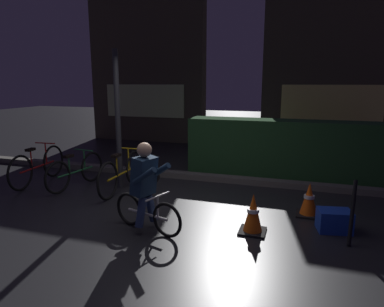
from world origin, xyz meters
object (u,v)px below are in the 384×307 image
at_px(parked_bike_left_mid, 76,171).
at_px(traffic_cone_far, 309,200).
at_px(closed_umbrella, 352,212).
at_px(cyclist, 146,187).
at_px(parked_bike_center_left, 122,173).
at_px(blue_crate, 334,221).
at_px(parked_bike_leftmost, 38,166).
at_px(traffic_cone_near, 253,214).
at_px(street_post, 118,121).

distance_m(parked_bike_left_mid, traffic_cone_far, 4.34).
bearing_deg(closed_umbrella, cyclist, 110.42).
relative_size(parked_bike_center_left, blue_crate, 3.87).
relative_size(parked_bike_center_left, cyclist, 1.37).
bearing_deg(blue_crate, parked_bike_center_left, 169.49).
height_order(parked_bike_center_left, cyclist, cyclist).
relative_size(parked_bike_leftmost, traffic_cone_near, 3.11).
bearing_deg(cyclist, traffic_cone_near, 31.83).
relative_size(traffic_cone_far, blue_crate, 1.20).
height_order(street_post, parked_bike_left_mid, street_post).
relative_size(street_post, traffic_cone_near, 4.75).
height_order(street_post, parked_bike_leftmost, street_post).
relative_size(street_post, parked_bike_center_left, 1.54).
bearing_deg(traffic_cone_near, blue_crate, 20.58).
bearing_deg(parked_bike_left_mid, street_post, -64.26).
xyz_separation_m(street_post, parked_bike_center_left, (0.16, -0.22, -0.96)).
bearing_deg(blue_crate, traffic_cone_far, 124.57).
height_order(parked_bike_center_left, traffic_cone_near, parked_bike_center_left).
xyz_separation_m(street_post, cyclist, (1.37, -1.67, -0.68)).
relative_size(parked_bike_left_mid, traffic_cone_far, 2.90).
bearing_deg(parked_bike_center_left, traffic_cone_near, -113.46).
xyz_separation_m(cyclist, closed_umbrella, (2.66, 0.52, -0.24)).
distance_m(street_post, parked_bike_center_left, 1.00).
bearing_deg(parked_bike_leftmost, cyclist, -119.45).
relative_size(blue_crate, cyclist, 0.35).
relative_size(parked_bike_leftmost, cyclist, 1.38).
bearing_deg(parked_bike_leftmost, parked_bike_center_left, -93.41).
xyz_separation_m(traffic_cone_far, blue_crate, (0.34, -0.49, -0.10)).
bearing_deg(traffic_cone_far, cyclist, -149.60).
xyz_separation_m(parked_bike_leftmost, blue_crate, (5.57, -0.62, -0.21)).
relative_size(parked_bike_left_mid, parked_bike_center_left, 0.90).
bearing_deg(blue_crate, parked_bike_left_mid, 172.38).
xyz_separation_m(parked_bike_leftmost, cyclist, (3.09, -1.39, 0.27)).
height_order(parked_bike_left_mid, closed_umbrella, closed_umbrella).
distance_m(traffic_cone_far, cyclist, 2.51).
bearing_deg(closed_umbrella, traffic_cone_near, 106.25).
height_order(parked_bike_leftmost, traffic_cone_far, parked_bike_leftmost).
xyz_separation_m(parked_bike_center_left, blue_crate, (3.68, -0.68, -0.21)).
relative_size(parked_bike_center_left, traffic_cone_far, 3.23).
bearing_deg(street_post, parked_bike_center_left, -52.98).
distance_m(street_post, traffic_cone_near, 3.24).
bearing_deg(traffic_cone_near, street_post, 154.94).
bearing_deg(parked_bike_leftmost, traffic_cone_near, -108.02).
bearing_deg(closed_umbrella, parked_bike_center_left, 85.80).
bearing_deg(blue_crate, cyclist, -162.76).
bearing_deg(traffic_cone_near, cyclist, -165.37).
bearing_deg(closed_umbrella, street_post, 83.44).
height_order(traffic_cone_near, traffic_cone_far, traffic_cone_near).
height_order(parked_bike_left_mid, traffic_cone_near, parked_bike_left_mid).
xyz_separation_m(traffic_cone_near, traffic_cone_far, (0.73, 0.89, -0.01)).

